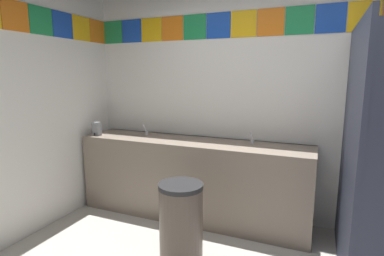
# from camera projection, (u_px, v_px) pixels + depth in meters

# --- Properties ---
(wall_back) EXTENTS (4.19, 0.09, 2.55)m
(wall_back) POSITION_uv_depth(u_px,v_px,m) (268.00, 104.00, 3.28)
(wall_back) COLOR white
(wall_back) RESTS_ON ground_plane
(vanity_counter) EXTENTS (2.58, 0.56, 0.88)m
(vanity_counter) POSITION_uv_depth(u_px,v_px,m) (192.00, 178.00, 3.43)
(vanity_counter) COLOR gray
(vanity_counter) RESTS_ON ground_plane
(faucet_left) EXTENTS (0.04, 0.10, 0.14)m
(faucet_left) POSITION_uv_depth(u_px,v_px,m) (146.00, 130.00, 3.67)
(faucet_left) COLOR silver
(faucet_left) RESTS_ON vanity_counter
(faucet_right) EXTENTS (0.04, 0.10, 0.14)m
(faucet_right) POSITION_uv_depth(u_px,v_px,m) (252.00, 139.00, 3.18)
(faucet_right) COLOR silver
(faucet_right) RESTS_ON vanity_counter
(soap_dispenser) EXTENTS (0.09, 0.09, 0.16)m
(soap_dispenser) POSITION_uv_depth(u_px,v_px,m) (97.00, 129.00, 3.65)
(soap_dispenser) COLOR gray
(soap_dispenser) RESTS_ON vanity_counter
(stall_divider) EXTENTS (0.92, 1.32, 1.99)m
(stall_divider) POSITION_uv_depth(u_px,v_px,m) (381.00, 162.00, 2.11)
(stall_divider) COLOR #33384C
(stall_divider) RESTS_ON ground_plane
(trash_bin) EXTENTS (0.39, 0.39, 0.68)m
(trash_bin) POSITION_uv_depth(u_px,v_px,m) (181.00, 221.00, 2.64)
(trash_bin) COLOR brown
(trash_bin) RESTS_ON ground_plane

